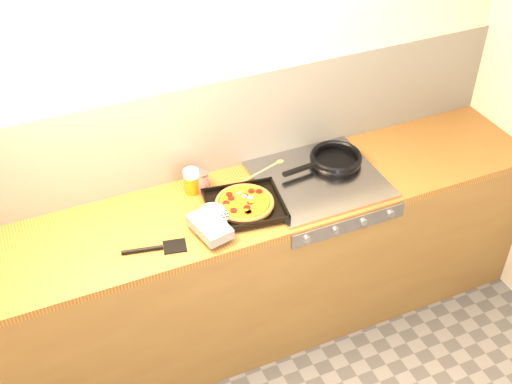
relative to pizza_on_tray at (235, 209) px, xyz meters
name	(u,v)px	position (x,y,z in m)	size (l,w,h in m)	color
room_shell	(212,129)	(0.04, 0.37, 0.21)	(3.20, 3.20, 3.20)	white
counter_run	(237,270)	(0.04, 0.08, -0.49)	(3.20, 0.62, 0.90)	brown
stovetop	(319,179)	(0.49, 0.08, -0.04)	(0.60, 0.56, 0.02)	#9F9FA5
pizza_on_tray	(235,209)	(0.00, 0.00, 0.00)	(0.49, 0.40, 0.06)	black
frying_pan	(335,159)	(0.62, 0.16, 0.00)	(0.46, 0.29, 0.04)	black
tomato_can	(201,181)	(-0.07, 0.25, 0.01)	(0.10, 0.10, 0.10)	maroon
juice_glass	(192,181)	(-0.12, 0.25, 0.03)	(0.09, 0.09, 0.13)	orange
wooden_spoon	(267,169)	(0.28, 0.26, -0.03)	(0.29, 0.12, 0.02)	#AD7249
black_spatula	(156,248)	(-0.40, -0.07, -0.03)	(0.29, 0.11, 0.02)	black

